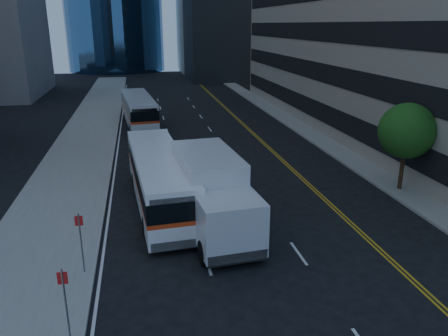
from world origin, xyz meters
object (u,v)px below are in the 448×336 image
Objects in this scene: street_tree at (407,131)px; bus_rear at (139,110)px; bus_front at (159,178)px; box_truck at (213,193)px.

street_tree is 0.45× the size of bus_rear.
bus_front is 1.49× the size of box_truck.
bus_front is at bearing 119.04° from box_truck.
bus_front reaches higher than bus_rear.
street_tree is 0.66× the size of box_truck.
bus_rear is 24.09m from box_truck.
box_truck reaches higher than bus_front.
street_tree reaches higher than bus_rear.
bus_front is at bearing 178.29° from street_tree.
box_truck is at bearing -165.52° from street_tree.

